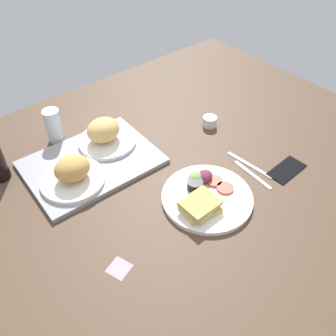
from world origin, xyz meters
TOP-DOWN VIEW (x-y plane):
  - ground_plane at (0.00, 0.00)cm, footprint 190.00×150.00cm
  - serving_tray at (-14.83, 25.27)cm, footprint 45.96×34.32cm
  - bread_plate_near at (-24.37, 20.26)cm, footprint 21.41×21.41cm
  - bread_plate_far at (-5.21, 30.78)cm, footprint 21.49×21.49cm
  - plate_with_salad at (4.36, -12.68)cm, footprint 29.27×29.27cm
  - drinking_glass at (-17.84, 45.95)cm, footprint 6.18×6.18cm
  - espresso_cup at (33.69, 14.99)cm, footprint 5.60×5.60cm
  - fork at (25.01, -15.09)cm, footprint 2.43×17.05cm
  - knife at (28.01, -11.09)cm, footprint 3.20×19.05cm
  - cell_phone at (36.01, -21.18)cm, footprint 14.65×7.72cm
  - sticky_note at (-30.91, -15.89)cm, footprint 7.11×7.11cm

SIDE VIEW (x-z plane):
  - ground_plane at x=0.00cm, z-range -3.00..0.00cm
  - sticky_note at x=-30.91cm, z-range 0.00..0.12cm
  - fork at x=25.01cm, z-range 0.00..0.50cm
  - knife at x=28.01cm, z-range 0.00..0.50cm
  - cell_phone at x=36.01cm, z-range 0.00..0.80cm
  - serving_tray at x=-14.83cm, z-range 0.00..1.60cm
  - plate_with_salad at x=4.36cm, z-range -1.02..4.38cm
  - espresso_cup at x=33.69cm, z-range 0.00..4.00cm
  - bread_plate_near at x=-24.37cm, z-range 0.43..9.92cm
  - bread_plate_far at x=-5.21cm, z-range 0.52..10.44cm
  - drinking_glass at x=-17.84cm, z-range 0.00..13.19cm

